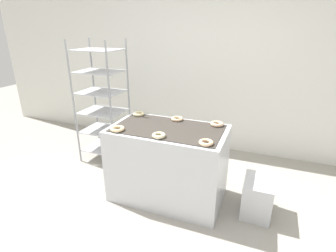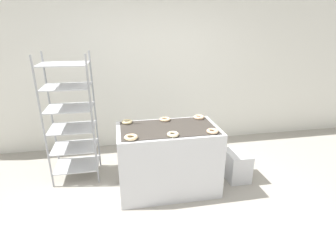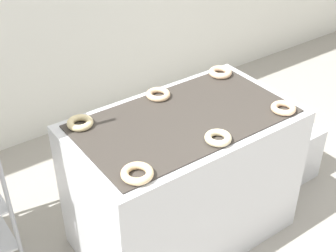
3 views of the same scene
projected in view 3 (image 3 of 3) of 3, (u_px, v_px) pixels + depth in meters
The scene contains 8 objects.
fryer_machine at pixel (183, 180), 2.69m from camera, with size 1.23×0.72×0.85m.
glaze_bin at pixel (287, 148), 3.33m from camera, with size 0.29×0.40×0.39m.
donut_near_left at pixel (137, 173), 2.05m from camera, with size 0.15×0.15×0.04m, color beige.
donut_near_center at pixel (218, 138), 2.27m from camera, with size 0.13×0.13×0.04m, color beige.
donut_near_right at pixel (283, 108), 2.50m from camera, with size 0.13×0.13×0.03m, color beige.
donut_far_left at pixel (80, 123), 2.38m from camera, with size 0.14×0.14×0.04m, color beige.
donut_far_center at pixel (158, 94), 2.62m from camera, with size 0.14×0.14×0.03m, color beige.
donut_far_right at pixel (220, 72), 2.84m from camera, with size 0.14×0.14×0.04m, color beige.
Camera 3 is at (-1.27, -1.01, 2.18)m, focal length 50.00 mm.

